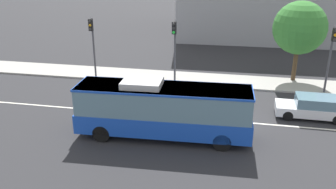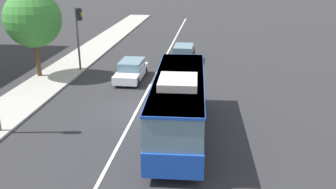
{
  "view_description": "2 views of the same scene",
  "coord_description": "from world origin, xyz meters",
  "views": [
    {
      "loc": [
        0.82,
        -21.26,
        10.0
      ],
      "look_at": [
        -3.2,
        -1.06,
        1.96
      ],
      "focal_mm": 38.46,
      "sensor_mm": 36.0,
      "label": 1
    },
    {
      "loc": [
        -20.65,
        -4.46,
        8.64
      ],
      "look_at": [
        -2.6,
        -2.21,
        2.0
      ],
      "focal_mm": 39.39,
      "sensor_mm": 36.0,
      "label": 2
    }
  ],
  "objects": [
    {
      "name": "sedan_black",
      "position": [
        11.9,
        -1.83,
        0.72
      ],
      "size": [
        4.51,
        1.84,
        1.46
      ],
      "rotation": [
        0.0,
        0.0,
        -0.0
      ],
      "color": "black",
      "rests_on": "ground_plane"
    },
    {
      "name": "transit_bus",
      "position": [
        -3.14,
        -2.84,
        1.81
      ],
      "size": [
        10.1,
        2.95,
        3.46
      ],
      "rotation": [
        0.0,
        0.0,
        0.05
      ],
      "color": "#1947B7",
      "rests_on": "ground_plane"
    },
    {
      "name": "street_tree_kerbside_left",
      "position": [
        5.55,
        8.97,
        4.52
      ],
      "size": [
        4.26,
        4.26,
        6.66
      ],
      "color": "#4C3823",
      "rests_on": "ground_plane"
    },
    {
      "name": "sedan_white",
      "position": [
        5.87,
        1.68,
        0.72
      ],
      "size": [
        4.52,
        1.86,
        1.46
      ],
      "rotation": [
        0.0,
        0.0,
        3.13
      ],
      "color": "white",
      "rests_on": "ground_plane"
    },
    {
      "name": "traffic_light_far_corner",
      "position": [
        7.54,
        6.2,
        3.56
      ],
      "size": [
        0.33,
        0.62,
        5.2
      ],
      "rotation": [
        0.0,
        0.0,
        -1.52
      ],
      "color": "#47474C",
      "rests_on": "ground_plane"
    },
    {
      "name": "lane_centre_line",
      "position": [
        0.0,
        0.0,
        0.01
      ],
      "size": [
        76.0,
        0.16,
        0.01
      ],
      "primitive_type": "cube",
      "color": "silver",
      "rests_on": "ground_plane"
    },
    {
      "name": "ground_plane",
      "position": [
        0.0,
        0.0,
        0.0
      ],
      "size": [
        160.0,
        160.0,
        0.0
      ],
      "primitive_type": "plane",
      "color": "#28282B"
    },
    {
      "name": "sidewalk_kerb",
      "position": [
        0.0,
        7.72,
        0.07
      ],
      "size": [
        80.0,
        3.33,
        0.14
      ],
      "primitive_type": "cube",
      "color": "#9E9B93",
      "rests_on": "ground_plane"
    }
  ]
}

